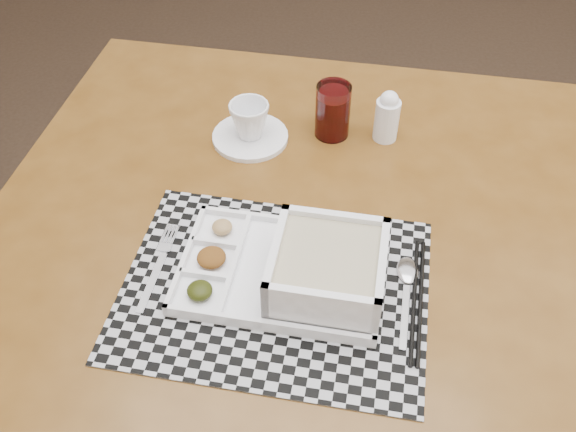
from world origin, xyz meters
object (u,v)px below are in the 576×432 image
at_px(serving_tray, 312,271).
at_px(cup, 249,120).
at_px(creamer_bottle, 387,116).
at_px(juice_glass, 333,112).
at_px(dining_table, 293,260).

relative_size(serving_tray, cup, 4.41).
relative_size(cup, creamer_bottle, 0.73).
bearing_deg(creamer_bottle, serving_tray, -109.05).
bearing_deg(cup, juice_glass, 4.81).
height_order(dining_table, cup, cup).
height_order(cup, creamer_bottle, creamer_bottle).
height_order(serving_tray, creamer_bottle, creamer_bottle).
relative_size(serving_tray, juice_glass, 3.10).
height_order(dining_table, creamer_bottle, creamer_bottle).
bearing_deg(serving_tray, cup, 110.14).
distance_m(serving_tray, cup, 0.39).
distance_m(dining_table, cup, 0.29).
distance_m(serving_tray, juice_glass, 0.39).
xyz_separation_m(serving_tray, juice_glass, (0.03, 0.39, 0.02)).
bearing_deg(cup, dining_table, -72.42).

